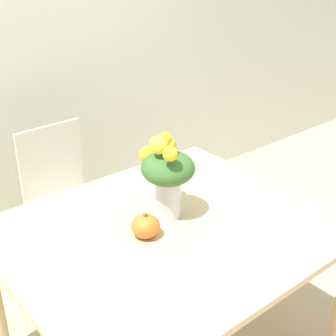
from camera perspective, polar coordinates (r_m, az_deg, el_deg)
wall_back at (r=3.01m, az=-18.41°, el=14.91°), size 8.00×0.06×2.70m
dining_table at (r=2.07m, az=-0.02°, el=-9.19°), size 1.37×1.16×0.75m
flower_vase at (r=2.01m, az=-0.13°, el=-0.66°), size 0.23×0.27×0.40m
pumpkin at (r=1.95m, az=-2.75°, el=-7.08°), size 0.12×0.12×0.11m
dining_chair_near_window at (r=2.81m, az=-12.33°, el=-4.08°), size 0.43×0.43×0.92m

